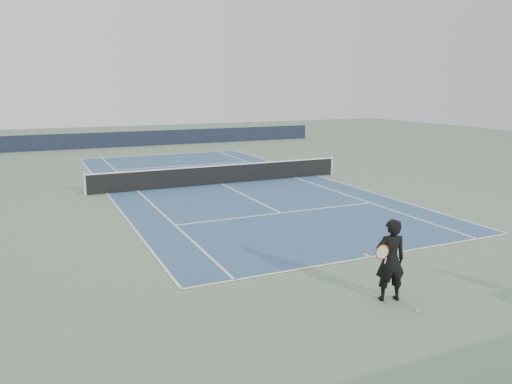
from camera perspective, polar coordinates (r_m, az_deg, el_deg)
name	(u,v)px	position (r m, az deg, el deg)	size (l,w,h in m)	color
ground	(221,184)	(24.65, -3.97, 0.92)	(80.00, 80.00, 0.00)	slate
court_surface	(221,184)	(24.65, -3.97, 0.93)	(10.97, 23.77, 0.01)	#35567E
tennis_net	(221,174)	(24.56, -3.98, 2.07)	(12.90, 0.10, 1.07)	silver
windscreen_far	(144,138)	(41.63, -12.72, 5.99)	(30.00, 0.25, 1.20)	black
tennis_player	(390,260)	(11.53, 15.10, -7.51)	(0.86, 0.67, 1.88)	black
tennis_ball	(417,311)	(11.42, 17.93, -12.77)	(0.07, 0.07, 0.07)	yellow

